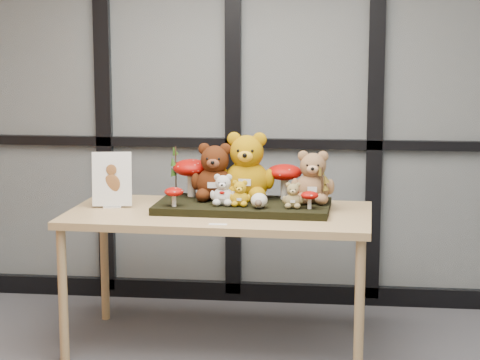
# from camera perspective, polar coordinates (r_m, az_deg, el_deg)

# --- Properties ---
(room_shell) EXTENTS (5.00, 5.00, 5.00)m
(room_shell) POSITION_cam_1_polar(r_m,az_deg,el_deg) (3.05, 2.34, 8.37)
(room_shell) COLOR beige
(room_shell) RESTS_ON floor
(glass_partition) EXTENTS (4.90, 0.06, 2.78)m
(glass_partition) POSITION_cam_1_polar(r_m,az_deg,el_deg) (5.52, 4.22, 6.16)
(glass_partition) COLOR #2D383F
(glass_partition) RESTS_ON floor
(display_table) EXTENTS (1.69, 0.89, 0.78)m
(display_table) POSITION_cam_1_polar(r_m,az_deg,el_deg) (4.79, -1.37, -2.84)
(display_table) COLOR tan
(display_table) RESTS_ON floor
(diorama_tray) EXTENTS (0.97, 0.51, 0.04)m
(diorama_tray) POSITION_cam_1_polar(r_m,az_deg,el_deg) (4.82, 0.21, -1.73)
(diorama_tray) COLOR black
(diorama_tray) RESTS_ON display_table
(bear_pooh_yellow) EXTENTS (0.33, 0.30, 0.42)m
(bear_pooh_yellow) POSITION_cam_1_polar(r_m,az_deg,el_deg) (4.87, 0.45, 1.15)
(bear_pooh_yellow) COLOR #AA7705
(bear_pooh_yellow) RESTS_ON diorama_tray
(bear_brown_medium) EXTENTS (0.28, 0.25, 0.35)m
(bear_brown_medium) POSITION_cam_1_polar(r_m,az_deg,el_deg) (4.88, -1.65, 0.76)
(bear_brown_medium) COLOR #411A09
(bear_brown_medium) RESTS_ON diorama_tray
(bear_tan_back) EXTENTS (0.25, 0.23, 0.32)m
(bear_tan_back) POSITION_cam_1_polar(r_m,az_deg,el_deg) (4.81, 4.81, 0.39)
(bear_tan_back) COLOR olive
(bear_tan_back) RESTS_ON diorama_tray
(bear_small_yellow) EXTENTS (0.12, 0.11, 0.16)m
(bear_small_yellow) POSITION_cam_1_polar(r_m,az_deg,el_deg) (4.71, -0.00, -0.78)
(bear_small_yellow) COLOR #C3910F
(bear_small_yellow) RESTS_ON diorama_tray
(bear_white_bow) EXTENTS (0.15, 0.13, 0.19)m
(bear_white_bow) POSITION_cam_1_polar(r_m,az_deg,el_deg) (4.73, -1.12, -0.53)
(bear_white_bow) COLOR silver
(bear_white_bow) RESTS_ON diorama_tray
(bear_beige_small) EXTENTS (0.12, 0.11, 0.15)m
(bear_beige_small) POSITION_cam_1_polar(r_m,az_deg,el_deg) (4.66, 3.51, -0.91)
(bear_beige_small) COLOR olive
(bear_beige_small) RESTS_ON diorama_tray
(plush_cream_hedgehog) EXTENTS (0.07, 0.06, 0.09)m
(plush_cream_hedgehog) POSITION_cam_1_polar(r_m,az_deg,el_deg) (4.65, 1.26, -1.31)
(plush_cream_hedgehog) COLOR silver
(plush_cream_hedgehog) RESTS_ON diorama_tray
(mushroom_back_left) EXTENTS (0.21, 0.21, 0.24)m
(mushroom_back_left) POSITION_cam_1_polar(r_m,az_deg,el_deg) (4.99, -3.20, 0.27)
(mushroom_back_left) COLOR #930904
(mushroom_back_left) RESTS_ON diorama_tray
(mushroom_back_right) EXTENTS (0.20, 0.20, 0.22)m
(mushroom_back_right) POSITION_cam_1_polar(r_m,az_deg,el_deg) (4.90, 2.94, 0.01)
(mushroom_back_right) COLOR #930904
(mushroom_back_right) RESTS_ON diorama_tray
(mushroom_front_left) EXTENTS (0.10, 0.10, 0.12)m
(mushroom_front_left) POSITION_cam_1_polar(r_m,az_deg,el_deg) (4.71, -4.36, -1.05)
(mushroom_front_left) COLOR #930904
(mushroom_front_left) RESTS_ON diorama_tray
(mushroom_front_right) EXTENTS (0.09, 0.09, 0.11)m
(mushroom_front_right) POSITION_cam_1_polar(r_m,az_deg,el_deg) (4.65, 4.59, -1.26)
(mushroom_front_right) COLOR #930904
(mushroom_front_right) RESTS_ON diorama_tray
(sprig_green_far_left) EXTENTS (0.05, 0.05, 0.29)m
(sprig_green_far_left) POSITION_cam_1_polar(r_m,az_deg,el_deg) (4.98, -4.23, 0.57)
(sprig_green_far_left) COLOR #12380C
(sprig_green_far_left) RESTS_ON diorama_tray
(sprig_green_mid_left) EXTENTS (0.05, 0.05, 0.22)m
(sprig_green_mid_left) POSITION_cam_1_polar(r_m,az_deg,el_deg) (5.01, -2.31, 0.23)
(sprig_green_mid_left) COLOR #12380C
(sprig_green_mid_left) RESTS_ON diorama_tray
(sprig_dry_far_right) EXTENTS (0.05, 0.05, 0.26)m
(sprig_dry_far_right) POSITION_cam_1_polar(r_m,az_deg,el_deg) (4.85, 5.25, 0.10)
(sprig_dry_far_right) COLOR brown
(sprig_dry_far_right) RESTS_ON diorama_tray
(sprig_dry_mid_right) EXTENTS (0.05, 0.05, 0.21)m
(sprig_dry_mid_right) POSITION_cam_1_polar(r_m,az_deg,el_deg) (4.73, 5.40, -0.42)
(sprig_dry_mid_right) COLOR brown
(sprig_dry_mid_right) RESTS_ON diorama_tray
(sprig_green_centre) EXTENTS (0.05, 0.05, 0.20)m
(sprig_green_centre) POSITION_cam_1_polar(r_m,az_deg,el_deg) (4.99, -0.11, 0.05)
(sprig_green_centre) COLOR #12380C
(sprig_green_centre) RESTS_ON diorama_tray
(sign_holder) EXTENTS (0.22, 0.08, 0.31)m
(sign_holder) POSITION_cam_1_polar(r_m,az_deg,el_deg) (4.91, -8.41, -0.11)
(sign_holder) COLOR silver
(sign_holder) RESTS_ON display_table
(label_card) EXTENTS (0.09, 0.03, 0.00)m
(label_card) POSITION_cam_1_polar(r_m,az_deg,el_deg) (4.45, -1.46, -2.93)
(label_card) COLOR white
(label_card) RESTS_ON display_table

